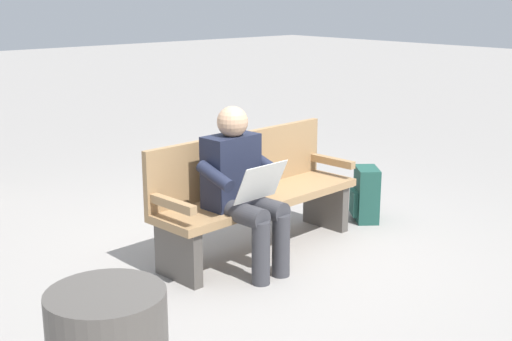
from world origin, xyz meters
TOP-DOWN VIEW (x-y plane):
  - ground_plane at (0.00, 0.00)m, footprint 40.00×40.00m
  - bench_near at (0.00, -0.07)m, footprint 1.83×0.59m
  - person_seated at (0.33, 0.18)m, footprint 0.59×0.59m
  - backpack at (-1.18, 0.07)m, footprint 0.33×0.34m

SIDE VIEW (x-z plane):
  - ground_plane at x=0.00m, z-range 0.00..0.00m
  - backpack at x=-1.18m, z-range 0.00..0.47m
  - bench_near at x=0.00m, z-range 0.01..0.91m
  - person_seated at x=0.33m, z-range 0.04..1.22m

